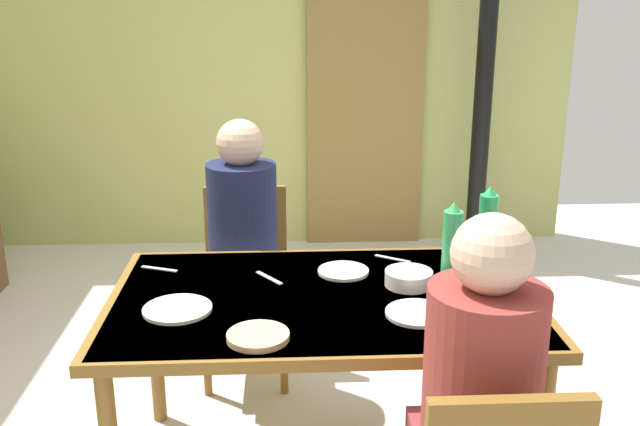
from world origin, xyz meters
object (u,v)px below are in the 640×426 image
(person_near_diner, at_px, (481,377))
(chair_far_diner, at_px, (246,270))
(dining_table, at_px, (322,313))
(water_bottle_green_near, at_px, (452,245))
(serving_bowl_center, at_px, (409,278))
(water_bottle_green_far, at_px, (487,225))
(person_far_diner, at_px, (242,221))

(person_near_diner, bearing_deg, chair_far_diner, 114.67)
(dining_table, relative_size, water_bottle_green_near, 4.86)
(dining_table, height_order, serving_bowl_center, serving_bowl_center)
(water_bottle_green_near, distance_m, water_bottle_green_far, 0.30)
(person_far_diner, bearing_deg, serving_bowl_center, 135.94)
(person_near_diner, distance_m, water_bottle_green_far, 1.04)
(person_near_diner, xyz_separation_m, person_far_diner, (-0.68, 1.34, 0.00))
(dining_table, xyz_separation_m, water_bottle_green_near, (0.47, 0.09, 0.21))
(person_far_diner, relative_size, water_bottle_green_near, 2.56)
(chair_far_diner, height_order, serving_bowl_center, chair_far_diner)
(chair_far_diner, bearing_deg, dining_table, 110.98)
(water_bottle_green_far, bearing_deg, chair_far_diner, 153.45)
(chair_far_diner, bearing_deg, serving_bowl_center, 130.10)
(chair_far_diner, xyz_separation_m, serving_bowl_center, (0.62, -0.74, 0.25))
(water_bottle_green_far, bearing_deg, person_far_diner, 160.26)
(person_far_diner, height_order, water_bottle_green_near, person_far_diner)
(water_bottle_green_far, bearing_deg, person_near_diner, -106.36)
(dining_table, xyz_separation_m, person_near_diner, (0.37, -0.67, 0.13))
(dining_table, bearing_deg, chair_far_diner, 110.98)
(water_bottle_green_near, xyz_separation_m, water_bottle_green_far, (0.19, 0.23, -0.00))
(dining_table, xyz_separation_m, chair_far_diner, (-0.31, 0.81, -0.16))
(chair_far_diner, relative_size, water_bottle_green_far, 2.97)
(person_near_diner, bearing_deg, water_bottle_green_near, 82.68)
(person_near_diner, bearing_deg, water_bottle_green_far, 73.64)
(water_bottle_green_near, bearing_deg, serving_bowl_center, -171.23)
(water_bottle_green_near, relative_size, serving_bowl_center, 1.77)
(water_bottle_green_far, height_order, serving_bowl_center, water_bottle_green_far)
(person_near_diner, bearing_deg, dining_table, 118.83)
(water_bottle_green_near, height_order, water_bottle_green_far, water_bottle_green_near)
(dining_table, relative_size, serving_bowl_center, 8.62)
(dining_table, relative_size, person_near_diner, 1.90)
(person_far_diner, relative_size, serving_bowl_center, 4.53)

